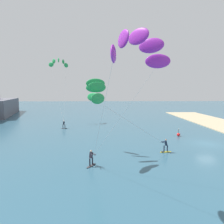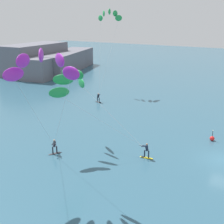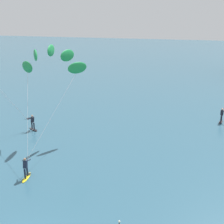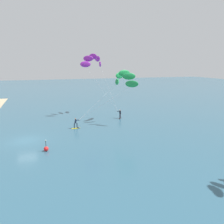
# 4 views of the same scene
# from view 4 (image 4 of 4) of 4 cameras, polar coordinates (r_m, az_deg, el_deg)

# --- Properties ---
(ground_plane) EXTENTS (240.00, 240.00, 0.00)m
(ground_plane) POSITION_cam_4_polar(r_m,az_deg,el_deg) (32.37, -20.92, -6.76)
(ground_plane) COLOR #2D566B
(kitesurfer_nearshore) EXTENTS (6.58, 10.74, 9.04)m
(kitesurfer_nearshore) POSITION_cam_4_polar(r_m,az_deg,el_deg) (38.21, 2.71, 8.22)
(kitesurfer_nearshore) COLOR yellow
(kitesurfer_nearshore) RESTS_ON ground
(kitesurfer_mid_water) EXTENTS (8.08, 7.13, 11.94)m
(kitesurfer_mid_water) POSITION_cam_4_polar(r_m,az_deg,el_deg) (44.56, -4.59, 12.42)
(kitesurfer_mid_water) COLOR #333338
(kitesurfer_mid_water) RESTS_ON ground
(marker_buoy) EXTENTS (0.56, 0.56, 1.38)m
(marker_buoy) POSITION_cam_4_polar(r_m,az_deg,el_deg) (27.77, -16.35, -8.91)
(marker_buoy) COLOR red
(marker_buoy) RESTS_ON ground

